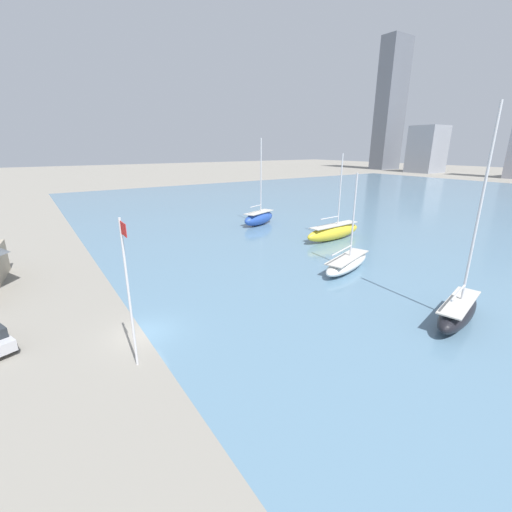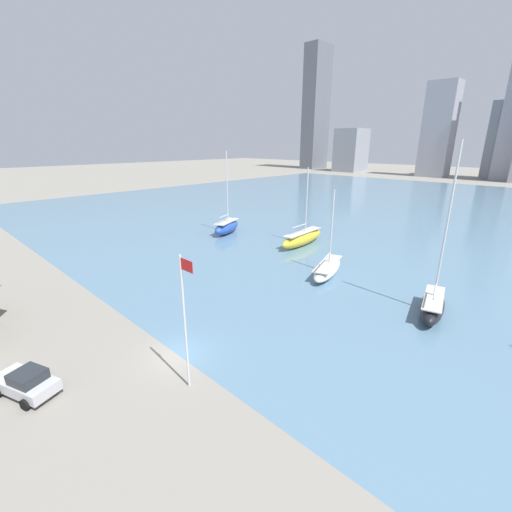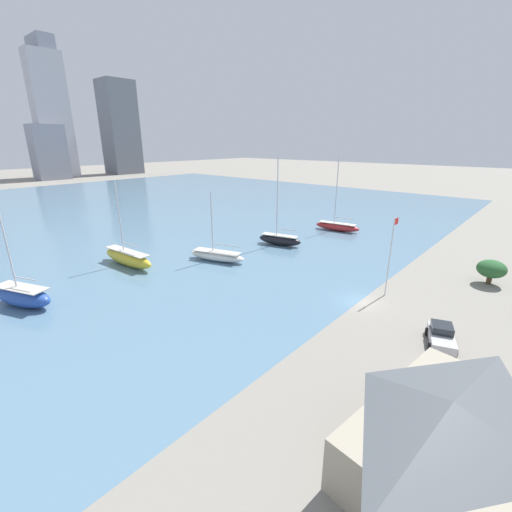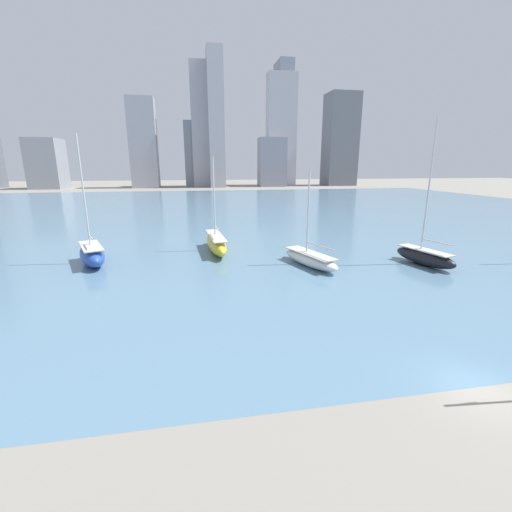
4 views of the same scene
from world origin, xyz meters
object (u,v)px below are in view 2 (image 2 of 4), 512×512
object	(u,v)px
sailboat_blue	(227,227)
parked_pickup_silver	(26,382)
sailboat_black	(433,304)
sailboat_white	(328,268)
flag_pole	(185,318)
sailboat_yellow	(302,238)

from	to	relation	value
sailboat_blue	parked_pickup_silver	distance (m)	41.40
sailboat_blue	sailboat_black	distance (m)	36.67
sailboat_black	sailboat_white	bearing A→B (deg)	157.06
sailboat_white	flag_pole	bearing A→B (deg)	-97.08
flag_pole	sailboat_yellow	distance (m)	34.59
sailboat_white	sailboat_blue	bearing A→B (deg)	150.56
sailboat_white	parked_pickup_silver	xyz separation A→B (m)	(-2.25, -30.79, 0.05)
sailboat_yellow	parked_pickup_silver	xyz separation A→B (m)	(7.43, -38.78, -0.29)
sailboat_white	parked_pickup_silver	size ratio (longest dim) A/B	2.17
flag_pole	sailboat_yellow	bearing A→B (deg)	114.48
flag_pole	sailboat_white	size ratio (longest dim) A/B	0.89
sailboat_yellow	flag_pole	bearing A→B (deg)	-69.70
flag_pole	parked_pickup_silver	world-z (taller)	flag_pole
sailboat_black	sailboat_yellow	size ratio (longest dim) A/B	1.31
sailboat_yellow	parked_pickup_silver	world-z (taller)	sailboat_yellow
sailboat_blue	parked_pickup_silver	bearing A→B (deg)	-80.33
sailboat_white	parked_pickup_silver	distance (m)	30.87
flag_pole	parked_pickup_silver	xyz separation A→B (m)	(-6.81, -7.49, -4.12)
sailboat_blue	sailboat_black	size ratio (longest dim) A/B	0.90
flag_pole	sailboat_black	bearing A→B (deg)	69.58
sailboat_blue	sailboat_yellow	bearing A→B (deg)	-8.01
sailboat_black	parked_pickup_silver	world-z (taller)	sailboat_black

